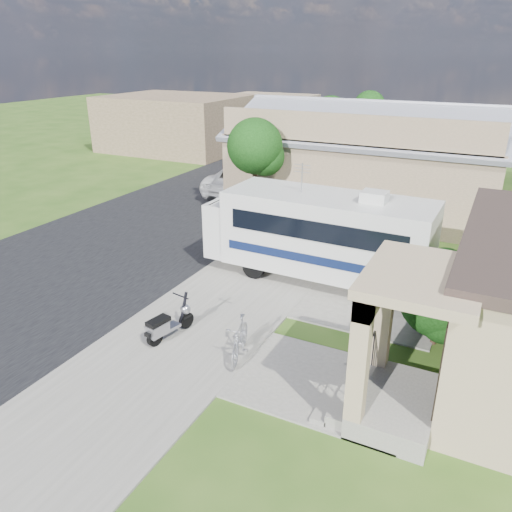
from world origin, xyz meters
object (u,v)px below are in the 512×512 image
at_px(van, 295,156).
at_px(garden_hose, 359,381).
at_px(motorhome, 319,233).
at_px(bicycle, 240,341).
at_px(pickup_truck, 248,178).
at_px(scooter, 167,324).
at_px(shrub, 443,296).

bearing_deg(van, garden_hose, -55.18).
xyz_separation_m(motorhome, garden_hose, (2.90, -5.08, -1.56)).
distance_m(bicycle, pickup_truck, 15.68).
xyz_separation_m(scooter, van, (-4.88, 20.70, 0.37)).
height_order(scooter, bicycle, scooter).
xyz_separation_m(motorhome, bicycle, (-0.07, -5.39, -1.13)).
bearing_deg(bicycle, shrub, 18.96).
xyz_separation_m(scooter, pickup_truck, (-4.88, 14.12, 0.34)).
distance_m(shrub, pickup_truck, 15.84).
relative_size(motorhome, shrub, 2.78).
bearing_deg(scooter, bicycle, 13.64).
bearing_deg(van, motorhome, -56.40).
height_order(motorhome, van, motorhome).
bearing_deg(scooter, shrub, 36.40).
bearing_deg(bicycle, garden_hose, -9.48).
bearing_deg(garden_hose, pickup_truck, 126.09).
xyz_separation_m(shrub, bicycle, (-4.32, -2.97, -0.87)).
bearing_deg(garden_hose, shrub, 63.05).
height_order(motorhome, scooter, motorhome).
xyz_separation_m(pickup_truck, van, (0.01, 6.58, 0.02)).
height_order(shrub, garden_hose, shrub).
xyz_separation_m(bicycle, garden_hose, (2.97, 0.32, -0.43)).
relative_size(shrub, van, 0.46).
bearing_deg(pickup_truck, shrub, 136.55).
height_order(pickup_truck, garden_hose, pickup_truck).
height_order(shrub, pickup_truck, shrub).
relative_size(bicycle, garden_hose, 4.56).
xyz_separation_m(pickup_truck, garden_hose, (9.99, -13.70, -0.74)).
distance_m(pickup_truck, van, 6.58).
distance_m(scooter, van, 21.27).
xyz_separation_m(shrub, van, (-11.33, 17.63, -0.53)).
relative_size(shrub, bicycle, 1.58).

